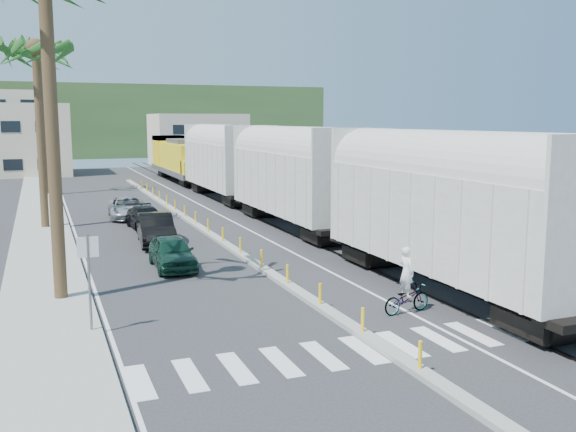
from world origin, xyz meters
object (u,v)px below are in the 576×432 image
object	(u,v)px
street_sign	(89,269)
car_second	(156,229)
car_lead	(172,252)
cyclist	(407,292)

from	to	relation	value
street_sign	car_second	world-z (taller)	street_sign
street_sign	car_lead	world-z (taller)	street_sign
car_second	cyclist	size ratio (longest dim) A/B	2.20
cyclist	car_lead	bearing A→B (deg)	23.44
street_sign	cyclist	bearing A→B (deg)	-8.72
car_second	cyclist	bearing A→B (deg)	-64.62
street_sign	car_lead	bearing A→B (deg)	62.95
street_sign	car_second	bearing A→B (deg)	72.55
car_second	street_sign	bearing A→B (deg)	-102.78
car_lead	car_second	bearing A→B (deg)	88.41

